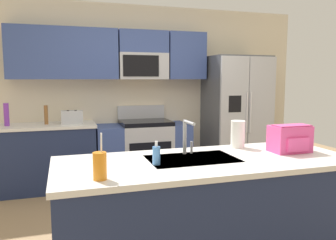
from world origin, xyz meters
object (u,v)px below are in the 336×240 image
(pepper_mill, at_px, (46,115))
(bottle_purple, at_px, (6,115))
(soap_dispenser, at_px, (156,155))
(paper_towel_roll, at_px, (238,134))
(drink_cup_orange, at_px, (100,166))
(backpack, at_px, (290,138))
(range_oven, at_px, (143,151))
(refrigerator, at_px, (236,116))
(toaster, at_px, (72,117))
(sink_faucet, at_px, (187,134))

(pepper_mill, xyz_separation_m, bottle_purple, (-0.48, -0.01, 0.02))
(pepper_mill, height_order, soap_dispenser, pepper_mill)
(soap_dispenser, distance_m, paper_towel_roll, 0.93)
(drink_cup_orange, distance_m, backpack, 1.63)
(pepper_mill, distance_m, paper_towel_roll, 2.72)
(bottle_purple, relative_size, backpack, 0.92)
(range_oven, xyz_separation_m, bottle_purple, (-1.81, -0.01, 0.60))
(refrigerator, xyz_separation_m, bottle_purple, (-3.29, 0.06, 0.12))
(refrigerator, xyz_separation_m, backpack, (-0.79, -2.35, 0.09))
(pepper_mill, relative_size, paper_towel_roll, 1.06)
(drink_cup_orange, relative_size, paper_towel_roll, 1.20)
(refrigerator, xyz_separation_m, drink_cup_orange, (-2.39, -2.67, 0.06))
(range_oven, xyz_separation_m, pepper_mill, (-1.33, -0.00, 0.58))
(drink_cup_orange, bearing_deg, bottle_purple, 108.24)
(toaster, distance_m, pepper_mill, 0.34)
(range_oven, bearing_deg, paper_towel_roll, -80.23)
(refrigerator, xyz_separation_m, toaster, (-2.48, 0.02, 0.07))
(toaster, distance_m, soap_dispenser, 2.50)
(pepper_mill, height_order, bottle_purple, bottle_purple)
(drink_cup_orange, bearing_deg, paper_towel_roll, 25.54)
(range_oven, relative_size, backpack, 4.25)
(soap_dispenser, xyz_separation_m, paper_towel_roll, (0.85, 0.37, 0.05))
(range_oven, distance_m, bottle_purple, 1.91)
(bottle_purple, height_order, drink_cup_orange, bottle_purple)
(range_oven, xyz_separation_m, refrigerator, (1.48, -0.07, 0.48))
(refrigerator, distance_m, sink_faucet, 2.75)
(refrigerator, height_order, backpack, refrigerator)
(soap_dispenser, xyz_separation_m, backpack, (1.18, 0.07, 0.05))
(range_oven, xyz_separation_m, drink_cup_orange, (-0.91, -2.74, 0.54))
(refrigerator, relative_size, sink_faucet, 6.56)
(sink_faucet, relative_size, drink_cup_orange, 0.98)
(range_oven, xyz_separation_m, backpack, (0.69, -2.43, 0.57))
(range_oven, relative_size, refrigerator, 0.74)
(sink_faucet, xyz_separation_m, backpack, (0.86, -0.16, -0.05))
(range_oven, bearing_deg, pepper_mill, -179.89)
(backpack, bearing_deg, pepper_mill, 129.80)
(range_oven, height_order, pepper_mill, pepper_mill)
(bottle_purple, bearing_deg, backpack, -44.03)
(refrigerator, height_order, pepper_mill, refrigerator)
(sink_faucet, height_order, paper_towel_roll, sink_faucet)
(toaster, distance_m, bottle_purple, 0.82)
(bottle_purple, xyz_separation_m, sink_faucet, (1.64, -2.26, 0.02))
(refrigerator, distance_m, soap_dispenser, 3.12)
(toaster, xyz_separation_m, soap_dispenser, (0.51, -2.45, -0.02))
(bottle_purple, height_order, paper_towel_roll, bottle_purple)
(backpack, bearing_deg, paper_towel_roll, 138.04)
(range_oven, distance_m, pepper_mill, 1.45)
(range_oven, distance_m, refrigerator, 1.56)
(paper_towel_roll, bearing_deg, backpack, -41.96)
(refrigerator, bearing_deg, backpack, -108.52)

